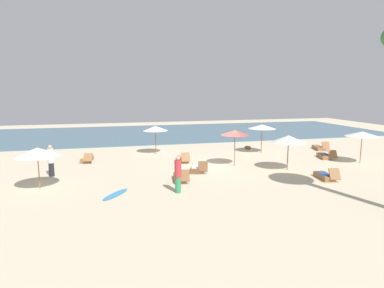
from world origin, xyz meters
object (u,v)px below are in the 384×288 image
object	(u,v)px
umbrella_0	(235,133)
umbrella_5	(289,139)
umbrella_2	(37,152)
lounger_2	(180,178)
person_0	(51,161)
umbrella_3	(262,127)
lounger_1	(325,156)
umbrella_1	(362,134)
surfboard	(116,194)
lounger_5	(325,176)
lounger_0	(197,169)
lounger_3	(87,159)
dog	(248,147)
lounger_6	(183,159)
umbrella_4	(155,128)
lounger_4	(319,148)
person_1	(178,174)

from	to	relation	value
umbrella_0	umbrella_5	distance (m)	3.31
umbrella_2	lounger_2	distance (m)	7.28
person_0	umbrella_3	bearing A→B (deg)	13.44
umbrella_5	lounger_1	xyz separation A→B (m)	(4.39, 2.45, -1.74)
umbrella_1	surfboard	bearing A→B (deg)	-169.68
umbrella_2	lounger_5	bearing A→B (deg)	-7.37
lounger_0	lounger_5	bearing A→B (deg)	-28.25
umbrella_2	lounger_5	xyz separation A→B (m)	(14.90, -1.93, -1.69)
umbrella_3	umbrella_2	bearing A→B (deg)	-158.13
lounger_2	lounger_3	bearing A→B (deg)	129.20
dog	lounger_6	bearing A→B (deg)	-152.13
umbrella_0	dog	world-z (taller)	umbrella_0
lounger_2	lounger_6	bearing A→B (deg)	75.40
umbrella_4	lounger_0	bearing A→B (deg)	-75.58
umbrella_3	lounger_3	xyz separation A→B (m)	(-12.95, 0.08, -1.88)
umbrella_0	lounger_4	size ratio (longest dim) A/B	1.34
lounger_0	lounger_1	xyz separation A→B (m)	(9.89, 1.48, -0.00)
lounger_1	dog	distance (m)	6.12
umbrella_2	umbrella_3	size ratio (longest dim) A/B	0.99
person_0	lounger_6	bearing A→B (deg)	13.66
umbrella_1	lounger_5	distance (m)	5.87
surfboard	umbrella_3	bearing A→B (deg)	35.08
lounger_4	surfboard	size ratio (longest dim) A/B	0.97
umbrella_2	umbrella_0	bearing A→B (deg)	11.89
umbrella_2	lounger_4	size ratio (longest dim) A/B	1.28
umbrella_4	lounger_2	bearing A→B (deg)	-88.78
umbrella_1	lounger_5	world-z (taller)	umbrella_1
umbrella_1	lounger_2	xyz separation A→B (m)	(-12.59, -1.24, -1.80)
umbrella_2	lounger_0	xyz separation A→B (m)	(8.50, 1.51, -1.69)
lounger_4	lounger_6	world-z (taller)	lounger_4
lounger_5	person_1	bearing A→B (deg)	-177.43
umbrella_4	lounger_4	bearing A→B (deg)	-7.05
lounger_4	surfboard	distance (m)	18.33
umbrella_1	lounger_4	distance (m)	5.43
umbrella_1	dog	world-z (taller)	umbrella_1
lounger_0	surfboard	xyz separation A→B (m)	(-4.88, -3.44, -0.14)
lounger_4	person_1	world-z (taller)	person_1
surfboard	umbrella_5	bearing A→B (deg)	13.43
umbrella_2	person_1	distance (m)	7.00
umbrella_0	lounger_2	world-z (taller)	umbrella_0
lounger_5	lounger_6	bearing A→B (deg)	136.06
person_1	lounger_1	bearing A→B (deg)	24.08
umbrella_1	person_0	size ratio (longest dim) A/B	1.20
umbrella_1	lounger_0	world-z (taller)	umbrella_1
lounger_4	lounger_0	bearing A→B (deg)	-158.45
umbrella_4	umbrella_5	world-z (taller)	same
umbrella_5	dog	size ratio (longest dim) A/B	3.39
person_1	umbrella_4	bearing A→B (deg)	87.91
lounger_1	lounger_4	bearing A→B (deg)	61.15
umbrella_0	umbrella_2	size ratio (longest dim) A/B	1.05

